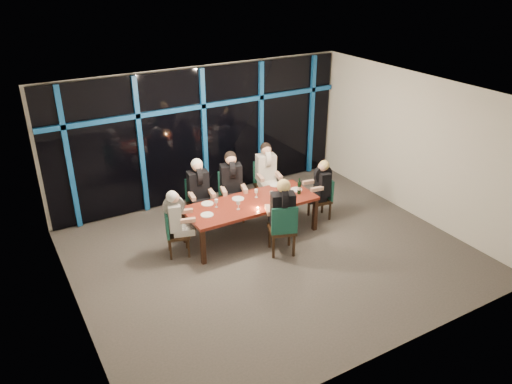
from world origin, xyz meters
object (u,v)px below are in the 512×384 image
(chair_far_mid, at_px, (231,193))
(water_pitcher, at_px, (287,192))
(diner_far_left, at_px, (198,183))
(diner_near_mid, at_px, (282,205))
(chair_near_mid, at_px, (283,227))
(diner_end_right, at_px, (321,181))
(chair_far_left, at_px, (198,199))
(diner_far_right, at_px, (266,166))
(chair_far_right, at_px, (265,181))
(diner_end_left, at_px, (176,214))
(chair_end_left, at_px, (173,231))
(chair_end_right, at_px, (323,196))
(wine_bottle, at_px, (299,188))
(dining_table, at_px, (251,205))
(diner_far_mid, at_px, (231,177))

(chair_far_mid, height_order, water_pitcher, chair_far_mid)
(diner_far_left, height_order, diner_near_mid, diner_near_mid)
(chair_near_mid, distance_m, diner_end_right, 1.71)
(chair_far_left, xyz_separation_m, diner_far_right, (1.64, 0.00, 0.40))
(chair_far_left, bearing_deg, chair_far_right, 10.42)
(chair_far_right, bearing_deg, chair_near_mid, -99.89)
(diner_far_right, distance_m, diner_end_left, 2.63)
(chair_far_left, height_order, chair_end_left, chair_far_left)
(chair_far_right, bearing_deg, diner_end_right, -47.62)
(diner_end_right, bearing_deg, chair_end_right, 90.00)
(diner_near_mid, relative_size, wine_bottle, 2.98)
(dining_table, bearing_deg, chair_far_left, 124.64)
(chair_far_right, bearing_deg, water_pitcher, -88.39)
(chair_end_left, bearing_deg, diner_near_mid, -101.42)
(diner_far_left, distance_m, diner_near_mid, 1.94)
(dining_table, distance_m, chair_far_left, 1.21)
(dining_table, xyz_separation_m, chair_far_right, (0.97, 1.08, -0.12))
(dining_table, relative_size, diner_far_left, 2.68)
(diner_far_left, relative_size, diner_near_mid, 0.96)
(diner_far_right, bearing_deg, diner_end_right, -45.02)
(diner_far_mid, relative_size, water_pitcher, 5.24)
(diner_end_right, bearing_deg, water_pitcher, -75.95)
(chair_far_left, height_order, chair_far_mid, chair_far_mid)
(diner_far_mid, relative_size, diner_end_left, 1.16)
(chair_far_left, bearing_deg, diner_far_left, -90.00)
(dining_table, height_order, diner_far_left, diner_far_left)
(dining_table, distance_m, chair_end_right, 1.72)
(chair_far_left, relative_size, diner_far_left, 1.03)
(diner_end_left, xyz_separation_m, diner_near_mid, (1.71, -0.90, 0.13))
(diner_end_right, height_order, water_pitcher, diner_end_right)
(chair_end_right, height_order, diner_far_mid, diner_far_mid)
(wine_bottle, bearing_deg, dining_table, 171.45)
(chair_end_left, bearing_deg, diner_far_right, -54.82)
(chair_near_mid, relative_size, diner_far_left, 1.07)
(chair_far_mid, relative_size, diner_end_left, 1.19)
(diner_far_right, relative_size, wine_bottle, 2.88)
(chair_end_right, distance_m, water_pitcher, 1.03)
(diner_far_mid, xyz_separation_m, diner_near_mid, (0.21, -1.60, 0.00))
(diner_end_left, bearing_deg, chair_near_mid, -104.44)
(wine_bottle, bearing_deg, diner_far_mid, 137.76)
(diner_far_right, xyz_separation_m, diner_end_left, (-2.46, -0.91, -0.10))
(chair_end_right, xyz_separation_m, diner_end_left, (-3.22, 0.17, 0.36))
(dining_table, relative_size, wine_bottle, 7.65)
(diner_far_right, distance_m, wine_bottle, 1.16)
(chair_end_right, bearing_deg, diner_far_mid, -107.91)
(diner_far_mid, relative_size, wine_bottle, 2.97)
(diner_far_mid, height_order, wine_bottle, diner_far_mid)
(chair_end_right, bearing_deg, diner_end_right, -90.00)
(chair_far_mid, xyz_separation_m, diner_end_left, (-1.52, -0.79, 0.28))
(chair_end_left, relative_size, wine_bottle, 2.64)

